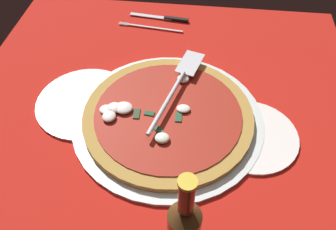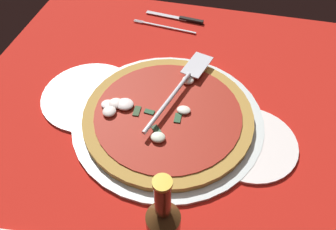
% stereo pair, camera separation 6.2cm
% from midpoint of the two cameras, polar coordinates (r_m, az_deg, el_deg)
% --- Properties ---
extents(ground_plane, '(1.00, 1.00, 0.01)m').
position_cam_midpoint_polar(ground_plane, '(0.85, 0.83, -0.05)').
color(ground_plane, red).
extents(checker_pattern, '(1.00, 1.00, 0.00)m').
position_cam_midpoint_polar(checker_pattern, '(0.84, 0.83, 0.15)').
color(checker_pattern, white).
rests_on(checker_pattern, ground_plane).
extents(pizza_pan, '(0.45, 0.45, 0.01)m').
position_cam_midpoint_polar(pizza_pan, '(0.82, 2.14, -0.81)').
color(pizza_pan, silver).
rests_on(pizza_pan, ground_plane).
extents(dinner_plate_left, '(0.24, 0.24, 0.01)m').
position_cam_midpoint_polar(dinner_plate_left, '(0.89, -10.75, 3.02)').
color(dinner_plate_left, silver).
rests_on(dinner_plate_left, ground_plane).
extents(dinner_plate_right, '(0.21, 0.21, 0.01)m').
position_cam_midpoint_polar(dinner_plate_right, '(0.81, 15.48, -4.64)').
color(dinner_plate_right, white).
rests_on(dinner_plate_right, ground_plane).
extents(pizza, '(0.40, 0.40, 0.03)m').
position_cam_midpoint_polar(pizza, '(0.81, 2.00, -0.11)').
color(pizza, '#B0853A').
rests_on(pizza, pizza_pan).
extents(pizza_server, '(0.11, 0.31, 0.01)m').
position_cam_midpoint_polar(pizza_server, '(0.85, 4.15, 4.68)').
color(pizza_server, silver).
rests_on(pizza_server, pizza).
extents(place_setting_far, '(0.22, 0.15, 0.01)m').
position_cam_midpoint_polar(place_setting_far, '(1.13, 2.40, 14.83)').
color(place_setting_far, white).
rests_on(place_setting_far, ground_plane).
extents(beer_bottle, '(0.06, 0.06, 0.22)m').
position_cam_midpoint_polar(beer_bottle, '(0.60, 2.34, -17.97)').
color(beer_bottle, '#4D2F16').
rests_on(beer_bottle, ground_plane).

